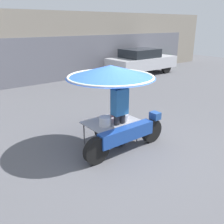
# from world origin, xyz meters

# --- Properties ---
(ground_plane) EXTENTS (36.00, 36.00, 0.00)m
(ground_plane) POSITION_xyz_m (0.00, 0.00, 0.00)
(ground_plane) COLOR #56565B
(shopfront_building) EXTENTS (28.00, 2.06, 3.45)m
(shopfront_building) POSITION_xyz_m (0.00, 8.80, 1.72)
(shopfront_building) COLOR gray
(shopfront_building) RESTS_ON ground
(vendor_motorcycle_cart) EXTENTS (2.30, 2.08, 1.96)m
(vendor_motorcycle_cart) POSITION_xyz_m (-0.08, 0.44, 1.54)
(vendor_motorcycle_cart) COLOR black
(vendor_motorcycle_cart) RESTS_ON ground
(vendor_person) EXTENTS (0.38, 0.22, 1.67)m
(vendor_person) POSITION_xyz_m (-0.03, 0.24, 0.94)
(vendor_person) COLOR #2D2D33
(vendor_person) RESTS_ON ground
(parked_car) EXTENTS (4.19, 1.84, 1.47)m
(parked_car) POSITION_xyz_m (6.99, 6.57, 0.77)
(parked_car) COLOR black
(parked_car) RESTS_ON ground
(potted_plant) EXTENTS (0.66, 0.66, 0.81)m
(potted_plant) POSITION_xyz_m (10.43, 7.25, 0.46)
(potted_plant) COLOR gray
(potted_plant) RESTS_ON ground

